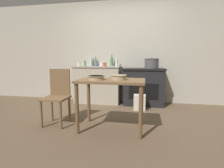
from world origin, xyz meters
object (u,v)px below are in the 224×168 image
mixing_bowl_large (119,77)px  bottle_center_left (112,62)px  work_table (111,88)px  mixing_bowl_small (96,77)px  cup_center_right (102,65)px  bottle_left (116,62)px  bottle_mid_left (85,64)px  bottle_center (96,62)px  stock_pot (152,63)px  cup_far_right (79,64)px  flour_sack (140,102)px  bottle_far_left (91,62)px  cup_mid_right (96,64)px  cup_right (105,65)px  chair (57,95)px  stove (144,86)px

mixing_bowl_large → bottle_center_left: bottle_center_left is taller
work_table → mixing_bowl_small: mixing_bowl_small is taller
mixing_bowl_small → cup_center_right: (-0.35, 1.71, 0.14)m
mixing_bowl_large → bottle_left: (-0.33, 1.78, 0.19)m
bottle_mid_left → bottle_center: size_ratio=0.68×
stock_pot → cup_far_right: size_ratio=3.18×
bottle_center → flour_sack: bearing=-30.1°
bottle_far_left → cup_mid_right: bearing=-48.2°
bottle_center_left → cup_mid_right: 0.41m
cup_right → stock_pot: bearing=4.8°
flour_sack → cup_right: (-0.85, 0.35, 0.80)m
chair → bottle_mid_left: (-0.08, 1.61, 0.48)m
mixing_bowl_small → bottle_far_left: 2.03m
flour_sack → mixing_bowl_large: mixing_bowl_large is taller
bottle_center_left → bottle_left: bearing=-16.1°
bottle_center_left → cup_right: size_ratio=2.99×
stove → cup_center_right: 1.16m
stove → cup_center_right: bearing=-179.4°
flour_sack → bottle_center_left: (-0.74, 0.64, 0.86)m
chair → flour_sack: 1.75m
stock_pot → bottle_left: bearing=169.5°
bottle_left → bottle_center_left: 0.14m
stock_pot → bottle_far_left: bottle_far_left is taller
chair → bottle_mid_left: bottle_mid_left is taller
flour_sack → bottle_mid_left: bearing=159.5°
cup_center_right → mixing_bowl_large: bearing=-67.6°
cup_far_right → bottle_far_left: bearing=49.2°
work_table → stock_pot: bearing=68.3°
bottle_left → bottle_mid_left: size_ratio=1.50×
bottle_center_left → bottle_far_left: bearing=176.6°
chair → bottle_far_left: bottle_far_left is taller
bottle_left → cup_right: size_ratio=2.50×
chair → cup_far_right: bearing=96.6°
stove → bottle_left: size_ratio=3.97×
cup_far_right → bottle_left: bearing=11.7°
mixing_bowl_small → stock_pot: bearing=62.9°
cup_mid_right → cup_right: size_ratio=1.06×
bottle_center_left → mixing_bowl_large: bearing=-75.7°
bottle_center → cup_right: (0.33, -0.33, -0.04)m
bottle_center_left → cup_right: bottle_center_left is taller
flour_sack → mixing_bowl_small: size_ratio=1.30×
work_table → mixing_bowl_large: bearing=-10.9°
bottle_left → stock_pot: bearing=-10.5°
bottle_mid_left → cup_right: (0.56, -0.18, -0.01)m
stove → chair: bearing=-131.9°
mixing_bowl_large → stock_pot: bearing=72.2°
chair → stock_pot: (1.57, 1.52, 0.50)m
chair → cup_far_right: size_ratio=8.91×
stock_pot → bottle_far_left: (-1.55, 0.23, 0.04)m
chair → cup_right: cup_right is taller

